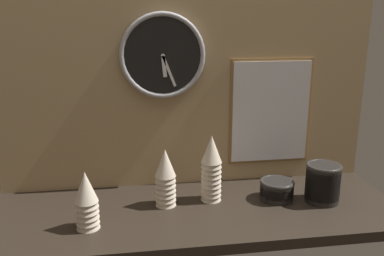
{
  "coord_description": "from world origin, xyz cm",
  "views": [
    {
      "loc": [
        -23.9,
        -143.15,
        72.3
      ],
      "look_at": [
        -1.63,
        4.0,
        31.26
      ],
      "focal_mm": 38.0,
      "sensor_mm": 36.0,
      "label": 1
    }
  ],
  "objects_px": {
    "cup_stack_left": "(87,200)",
    "cup_stack_center_right": "(211,168)",
    "cup_stack_center": "(165,177)",
    "menu_board": "(270,112)",
    "bowl_stack_far_right": "(323,182)",
    "wall_clock": "(163,56)",
    "bowl_stack_right": "(277,189)"
  },
  "relations": [
    {
      "from": "bowl_stack_right",
      "to": "cup_stack_center",
      "type": "bearing_deg",
      "value": 178.32
    },
    {
      "from": "cup_stack_center",
      "to": "wall_clock",
      "type": "relative_size",
      "value": 0.66
    },
    {
      "from": "cup_stack_center",
      "to": "bowl_stack_right",
      "type": "relative_size",
      "value": 1.67
    },
    {
      "from": "cup_stack_left",
      "to": "cup_stack_center_right",
      "type": "height_order",
      "value": "cup_stack_center_right"
    },
    {
      "from": "cup_stack_left",
      "to": "cup_stack_center_right",
      "type": "relative_size",
      "value": 0.78
    },
    {
      "from": "cup_stack_center_right",
      "to": "bowl_stack_right",
      "type": "distance_m",
      "value": 0.28
    },
    {
      "from": "cup_stack_center",
      "to": "bowl_stack_far_right",
      "type": "xyz_separation_m",
      "value": [
        0.63,
        -0.06,
        -0.03
      ]
    },
    {
      "from": "cup_stack_center_right",
      "to": "bowl_stack_far_right",
      "type": "height_order",
      "value": "cup_stack_center_right"
    },
    {
      "from": "bowl_stack_far_right",
      "to": "wall_clock",
      "type": "relative_size",
      "value": 0.45
    },
    {
      "from": "bowl_stack_far_right",
      "to": "wall_clock",
      "type": "distance_m",
      "value": 0.82
    },
    {
      "from": "cup_stack_center",
      "to": "cup_stack_center_right",
      "type": "bearing_deg",
      "value": 5.87
    },
    {
      "from": "bowl_stack_far_right",
      "to": "bowl_stack_right",
      "type": "bearing_deg",
      "value": 164.86
    },
    {
      "from": "bowl_stack_right",
      "to": "bowl_stack_far_right",
      "type": "bearing_deg",
      "value": -15.14
    },
    {
      "from": "cup_stack_center",
      "to": "cup_stack_center_right",
      "type": "relative_size",
      "value": 0.85
    },
    {
      "from": "cup_stack_left",
      "to": "cup_stack_center_right",
      "type": "bearing_deg",
      "value": 18.72
    },
    {
      "from": "cup_stack_center",
      "to": "cup_stack_center_right",
      "type": "distance_m",
      "value": 0.19
    },
    {
      "from": "cup_stack_left",
      "to": "bowl_stack_far_right",
      "type": "bearing_deg",
      "value": 5.08
    },
    {
      "from": "cup_stack_left",
      "to": "bowl_stack_far_right",
      "type": "xyz_separation_m",
      "value": [
        0.91,
        0.08,
        -0.02
      ]
    },
    {
      "from": "cup_stack_center",
      "to": "bowl_stack_right",
      "type": "distance_m",
      "value": 0.46
    },
    {
      "from": "cup_stack_center",
      "to": "bowl_stack_far_right",
      "type": "relative_size",
      "value": 1.48
    },
    {
      "from": "cup_stack_left",
      "to": "bowl_stack_right",
      "type": "bearing_deg",
      "value": 9.81
    },
    {
      "from": "cup_stack_center",
      "to": "menu_board",
      "type": "distance_m",
      "value": 0.56
    },
    {
      "from": "cup_stack_center_right",
      "to": "bowl_stack_far_right",
      "type": "relative_size",
      "value": 1.74
    },
    {
      "from": "bowl_stack_far_right",
      "to": "menu_board",
      "type": "bearing_deg",
      "value": 118.0
    },
    {
      "from": "cup_stack_left",
      "to": "menu_board",
      "type": "xyz_separation_m",
      "value": [
        0.77,
        0.34,
        0.21
      ]
    },
    {
      "from": "cup_stack_left",
      "to": "bowl_stack_right",
      "type": "relative_size",
      "value": 1.52
    },
    {
      "from": "cup_stack_center",
      "to": "cup_stack_left",
      "type": "bearing_deg",
      "value": -153.8
    },
    {
      "from": "cup_stack_center_right",
      "to": "bowl_stack_far_right",
      "type": "bearing_deg",
      "value": -10.22
    },
    {
      "from": "cup_stack_center",
      "to": "cup_stack_left",
      "type": "relative_size",
      "value": 1.1
    },
    {
      "from": "cup_stack_left",
      "to": "cup_stack_center",
      "type": "bearing_deg",
      "value": 26.2
    },
    {
      "from": "menu_board",
      "to": "bowl_stack_far_right",
      "type": "bearing_deg",
      "value": -62.0
    },
    {
      "from": "bowl_stack_right",
      "to": "menu_board",
      "type": "relative_size",
      "value": 0.3
    }
  ]
}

